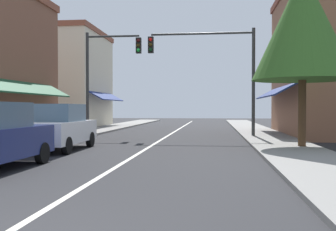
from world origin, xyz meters
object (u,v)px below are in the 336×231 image
parked_car_second_left (59,127)px  traffic_signal_mast_arm (216,62)px  tree_right_near (303,25)px  traffic_signal_left_corner (104,67)px

parked_car_second_left → traffic_signal_mast_arm: bearing=49.8°
parked_car_second_left → tree_right_near: 10.24m
parked_car_second_left → tree_right_near: size_ratio=0.59×
traffic_signal_left_corner → traffic_signal_mast_arm: bearing=-6.6°
parked_car_second_left → traffic_signal_mast_arm: (6.02, 7.33, 3.25)m
traffic_signal_mast_arm → tree_right_near: bearing=-60.5°
parked_car_second_left → traffic_signal_left_corner: bearing=92.9°
traffic_signal_mast_arm → tree_right_near: tree_right_near is taller
traffic_signal_mast_arm → traffic_signal_left_corner: 6.59m
parked_car_second_left → traffic_signal_left_corner: size_ratio=0.68×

